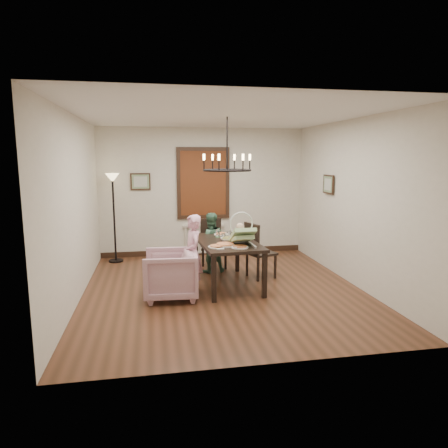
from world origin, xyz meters
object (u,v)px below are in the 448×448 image
object	(u,v)px
armchair	(171,274)
seated_man	(210,248)
dining_table	(227,246)
baby_bouncer	(242,234)
drinking_glass	(223,237)
chair_right	(261,250)
chair_far	(214,244)
elderly_woman	(193,261)
floor_lamp	(114,219)

from	to	relation	value
armchair	seated_man	distance (m)	1.54
dining_table	seated_man	distance (m)	0.88
baby_bouncer	drinking_glass	xyz separation A→B (m)	(-0.23, 0.35, -0.12)
chair_right	chair_far	bearing A→B (deg)	25.39
armchair	baby_bouncer	world-z (taller)	baby_bouncer
drinking_glass	elderly_woman	bearing A→B (deg)	-153.61
seated_man	drinking_glass	xyz separation A→B (m)	(0.10, -0.88, 0.36)
dining_table	baby_bouncer	world-z (taller)	baby_bouncer
dining_table	chair_far	xyz separation A→B (m)	(-0.05, 1.10, -0.20)
seated_man	drinking_glass	bearing A→B (deg)	91.92
chair_far	dining_table	bearing A→B (deg)	-97.59
chair_right	drinking_glass	xyz separation A→B (m)	(-0.76, -0.36, 0.32)
dining_table	armchair	bearing A→B (deg)	-158.50
drinking_glass	floor_lamp	size ratio (longest dim) A/B	0.08
armchair	floor_lamp	distance (m)	2.68
chair_right	elderly_woman	world-z (taller)	elderly_woman
dining_table	baby_bouncer	bearing A→B (deg)	-70.44
dining_table	chair_right	world-z (taller)	chair_right
chair_right	elderly_woman	bearing A→B (deg)	97.42
armchair	elderly_woman	xyz separation A→B (m)	(0.36, 0.16, 0.15)
seated_man	drinking_glass	size ratio (longest dim) A/B	7.00
armchair	drinking_glass	xyz separation A→B (m)	(0.91, 0.43, 0.46)
chair_far	armchair	size ratio (longest dim) A/B	1.18
chair_right	elderly_woman	xyz separation A→B (m)	(-1.30, -0.63, 0.02)
armchair	drinking_glass	distance (m)	1.11
chair_far	drinking_glass	bearing A→B (deg)	-101.05
chair_far	baby_bouncer	bearing A→B (deg)	-91.89
dining_table	chair_right	xyz separation A→B (m)	(0.69, 0.33, -0.17)
dining_table	floor_lamp	size ratio (longest dim) A/B	0.94
armchair	chair_far	bearing A→B (deg)	152.96
chair_right	drinking_glass	distance (m)	0.90
seated_man	baby_bouncer	world-z (taller)	baby_bouncer
elderly_woman	baby_bouncer	distance (m)	0.89
floor_lamp	armchair	bearing A→B (deg)	-66.84
chair_far	seated_man	world-z (taller)	chair_far
chair_right	floor_lamp	world-z (taller)	floor_lamp
floor_lamp	chair_right	bearing A→B (deg)	-31.01
elderly_woman	chair_far	bearing A→B (deg)	151.28
drinking_glass	dining_table	bearing A→B (deg)	26.19
chair_right	baby_bouncer	world-z (taller)	baby_bouncer
chair_far	drinking_glass	distance (m)	1.19
baby_bouncer	floor_lamp	size ratio (longest dim) A/B	0.31
seated_man	drinking_glass	distance (m)	0.95
chair_far	elderly_woman	bearing A→B (deg)	-122.03
floor_lamp	elderly_woman	bearing A→B (deg)	-58.21
elderly_woman	seated_man	xyz separation A→B (m)	(0.45, 1.15, -0.05)
chair_right	seated_man	distance (m)	1.00
dining_table	armchair	world-z (taller)	dining_table
chair_far	chair_right	distance (m)	1.07
dining_table	armchair	size ratio (longest dim) A/B	2.06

